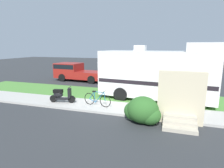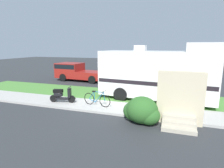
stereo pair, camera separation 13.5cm
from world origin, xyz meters
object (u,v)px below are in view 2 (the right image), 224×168
scooter (61,95)px  motorhome_rv (157,74)px  pickup_truck_near (77,71)px  bottle_green (198,114)px  bottle_spare (176,115)px  bicycle (97,99)px

scooter → motorhome_rv: bearing=26.5°
motorhome_rv → pickup_truck_near: bearing=150.6°
scooter → pickup_truck_near: bearing=111.9°
scooter → bottle_green: scooter is taller
bottle_spare → motorhome_rv: bearing=111.3°
bicycle → bottle_green: bearing=0.8°
scooter → bottle_green: (7.63, 0.15, -0.35)m
motorhome_rv → bottle_spare: bearing=-68.7°
motorhome_rv → bicycle: 4.24m
pickup_truck_near → bottle_green: pickup_truck_near is taller
bottle_green → bottle_spare: 1.16m
scooter → bottle_spare: (6.59, -0.38, -0.34)m
bicycle → bottle_green: bicycle is taller
bicycle → bottle_green: size_ratio=6.97×
motorhome_rv → pickup_truck_near: motorhome_rv is taller
bottle_green → bottle_spare: (-1.04, -0.53, 0.01)m
motorhome_rv → scooter: bearing=-153.5°
scooter → bicycle: bearing=1.7°
motorhome_rv → bottle_spare: 3.63m
scooter → bottle_spare: 6.61m
motorhome_rv → pickup_truck_near: 9.63m
motorhome_rv → bottle_green: motorhome_rv is taller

